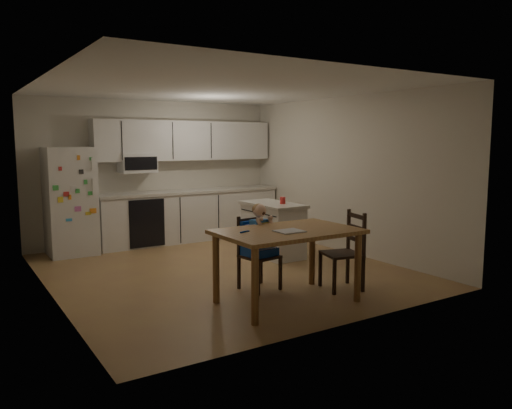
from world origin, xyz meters
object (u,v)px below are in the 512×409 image
Objects in this scene: red_cup at (283,200)px; chair_side at (349,245)px; refrigerator at (70,201)px; chair_booster at (257,238)px; dining_table at (287,240)px; kitchen_island at (273,229)px.

chair_side is (-0.29, -1.80, -0.35)m from red_cup.
refrigerator is 1.62× the size of chair_booster.
chair_booster reaches higher than dining_table.
chair_booster is 1.11× the size of chair_side.
chair_side is (0.94, 0.03, -0.18)m from dining_table.
refrigerator is 4.48m from chair_side.
chair_booster is (-1.24, -1.22, -0.25)m from red_cup.
red_cup is 0.10× the size of chair_booster.
red_cup is 2.21m from dining_table.
refrigerator is at bearing 111.61° from dining_table.
dining_table is (-1.23, -1.83, -0.17)m from red_cup.
kitchen_island is at bearing -172.16° from chair_side.
chair_side reaches higher than dining_table.
refrigerator is at bearing 146.15° from kitchen_island.
refrigerator is 1.79× the size of chair_side.
red_cup is 1.86m from chair_side.
chair_side is (2.44, -3.75, -0.31)m from refrigerator.
refrigerator is 4.06m from dining_table.
refrigerator is 3.50m from chair_booster.
chair_side is (0.95, -0.59, -0.10)m from chair_booster.
red_cup is at bearing 36.00° from chair_booster.
chair_booster is at bearing 90.60° from dining_table.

